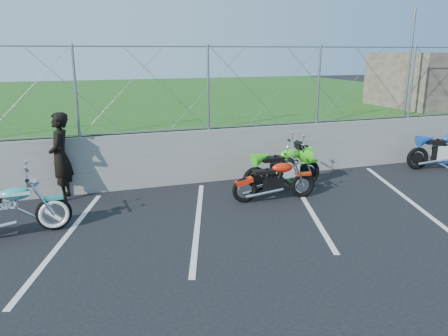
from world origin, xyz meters
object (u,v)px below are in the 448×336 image
object	(u,v)px
cruiser_turquoise	(7,213)
sportbike_blue	(444,152)
naked_orange	(275,182)
sportbike_green	(284,170)
person_standing	(60,157)

from	to	relation	value
cruiser_turquoise	sportbike_blue	world-z (taller)	sportbike_blue
cruiser_turquoise	sportbike_blue	xyz separation A→B (m)	(10.77, 1.12, 0.03)
naked_orange	sportbike_green	distance (m)	0.83
sportbike_green	sportbike_blue	distance (m)	5.01
sportbike_blue	person_standing	distance (m)	9.93
naked_orange	person_standing	distance (m)	4.67
naked_orange	sportbike_blue	distance (m)	5.60
naked_orange	sportbike_blue	bearing A→B (deg)	12.90
sportbike_green	naked_orange	bearing A→B (deg)	-134.57
cruiser_turquoise	person_standing	xyz separation A→B (m)	(0.89, 1.83, 0.52)
cruiser_turquoise	sportbike_blue	bearing A→B (deg)	2.25
cruiser_turquoise	sportbike_green	bearing A→B (deg)	5.13
cruiser_turquoise	sportbike_blue	distance (m)	10.83
sportbike_blue	person_standing	bearing A→B (deg)	-172.47
cruiser_turquoise	person_standing	bearing A→B (deg)	60.45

